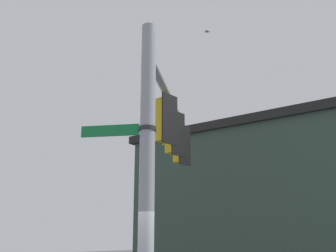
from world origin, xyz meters
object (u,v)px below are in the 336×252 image
traffic_light_nearest_pole (164,120)px  street_name_sign (129,130)px  bird_flying (207,32)px  traffic_light_mid_outer (180,146)px  traffic_light_mid_inner (173,134)px

traffic_light_nearest_pole → street_name_sign: bearing=-159.8°
traffic_light_nearest_pole → street_name_sign: 1.96m
traffic_light_nearest_pole → bird_flying: bird_flying is taller
traffic_light_nearest_pole → traffic_light_mid_outer: same height
traffic_light_nearest_pole → street_name_sign: (-1.71, -0.63, -0.71)m
traffic_light_mid_inner → traffic_light_mid_outer: size_ratio=1.00×
traffic_light_mid_outer → bird_flying: bearing=-66.0°
traffic_light_mid_inner → bird_flying: bird_flying is taller
bird_flying → traffic_light_mid_inner: bearing=174.3°
traffic_light_mid_outer → street_name_sign: size_ratio=1.01×
traffic_light_nearest_pole → traffic_light_mid_outer: size_ratio=1.00×
traffic_light_mid_inner → traffic_light_mid_outer: 1.38m
traffic_light_nearest_pole → traffic_light_mid_inner: size_ratio=1.00×
street_name_sign → bird_flying: size_ratio=5.50×
traffic_light_mid_outer → traffic_light_mid_inner: bearing=-149.1°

